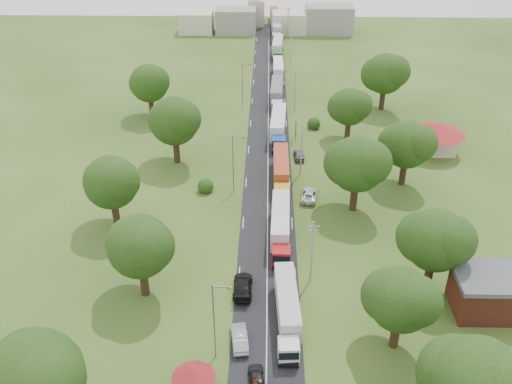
{
  "coord_description": "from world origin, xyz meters",
  "views": [
    {
      "loc": [
        -0.19,
        -63.79,
        46.8
      ],
      "look_at": [
        -1.78,
        9.87,
        3.0
      ],
      "focal_mm": 40.0,
      "sensor_mm": 36.0,
      "label": 1
    }
  ],
  "objects_px": {
    "truck_0": "(287,309)",
    "car_lane_mid": "(240,338)",
    "guard_booth": "(194,379)",
    "info_sign": "(296,124)",
    "pedestrian_near": "(256,384)",
    "car_lane_front": "(257,378)"
  },
  "relations": [
    {
      "from": "info_sign",
      "to": "pedestrian_near",
      "type": "bearing_deg",
      "value": -96.03
    },
    {
      "from": "guard_booth",
      "to": "pedestrian_near",
      "type": "xyz_separation_m",
      "value": [
        6.12,
        0.5,
        -1.2
      ]
    },
    {
      "from": "info_sign",
      "to": "car_lane_mid",
      "type": "height_order",
      "value": "info_sign"
    },
    {
      "from": "pedestrian_near",
      "to": "info_sign",
      "type": "bearing_deg",
      "value": 44.38
    },
    {
      "from": "info_sign",
      "to": "guard_booth",
      "type": "bearing_deg",
      "value": -101.68
    },
    {
      "from": "truck_0",
      "to": "car_lane_mid",
      "type": "distance_m",
      "value": 6.45
    },
    {
      "from": "guard_booth",
      "to": "truck_0",
      "type": "xyz_separation_m",
      "value": [
        9.53,
        10.43,
        -0.17
      ]
    },
    {
      "from": "car_lane_mid",
      "to": "pedestrian_near",
      "type": "distance_m",
      "value": 6.78
    },
    {
      "from": "guard_booth",
      "to": "pedestrian_near",
      "type": "height_order",
      "value": "guard_booth"
    },
    {
      "from": "guard_booth",
      "to": "truck_0",
      "type": "height_order",
      "value": "truck_0"
    },
    {
      "from": "truck_0",
      "to": "car_lane_front",
      "type": "relative_size",
      "value": 3.44
    },
    {
      "from": "guard_booth",
      "to": "car_lane_front",
      "type": "relative_size",
      "value": 1.11
    },
    {
      "from": "guard_booth",
      "to": "car_lane_mid",
      "type": "distance_m",
      "value": 8.28
    },
    {
      "from": "truck_0",
      "to": "car_lane_front",
      "type": "height_order",
      "value": "truck_0"
    },
    {
      "from": "car_lane_front",
      "to": "guard_booth",
      "type": "bearing_deg",
      "value": 8.06
    },
    {
      "from": "guard_booth",
      "to": "car_lane_mid",
      "type": "relative_size",
      "value": 0.92
    },
    {
      "from": "info_sign",
      "to": "truck_0",
      "type": "bearing_deg",
      "value": -93.32
    },
    {
      "from": "info_sign",
      "to": "truck_0",
      "type": "distance_m",
      "value": 49.67
    },
    {
      "from": "info_sign",
      "to": "pedestrian_near",
      "type": "xyz_separation_m",
      "value": [
        -6.28,
        -59.5,
        -2.04
      ]
    },
    {
      "from": "truck_0",
      "to": "car_lane_mid",
      "type": "relative_size",
      "value": 2.85
    },
    {
      "from": "guard_booth",
      "to": "pedestrian_near",
      "type": "relative_size",
      "value": 2.29
    },
    {
      "from": "guard_booth",
      "to": "car_lane_mid",
      "type": "xyz_separation_m",
      "value": [
        4.2,
        7.0,
        -1.38
      ]
    }
  ]
}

